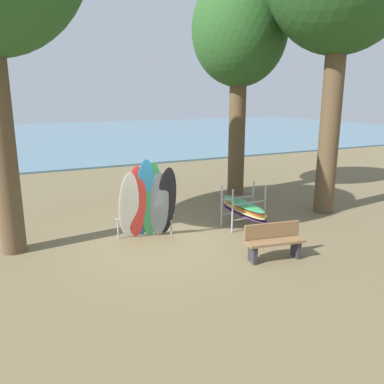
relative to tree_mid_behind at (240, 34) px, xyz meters
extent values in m
plane|color=brown|center=(-4.62, -3.88, -5.88)|extent=(80.00, 80.00, 0.00)
cube|color=slate|center=(-4.62, 25.74, -5.83)|extent=(80.00, 36.00, 0.10)
cylinder|color=brown|center=(-8.05, -2.61, -3.01)|extent=(0.57, 0.57, 5.76)
cylinder|color=brown|center=(1.31, -3.37, -2.83)|extent=(0.63, 0.63, 6.10)
cylinder|color=brown|center=(0.00, 0.00, -3.42)|extent=(0.62, 0.62, 4.94)
ellipsoid|color=#285623|center=(0.00, 0.00, 0.14)|extent=(3.44, 3.44, 3.96)
ellipsoid|color=white|center=(-5.30, -3.27, -4.91)|extent=(0.64, 0.89, 1.95)
ellipsoid|color=red|center=(-5.10, -3.29, -4.84)|extent=(0.65, 0.82, 2.09)
ellipsoid|color=#2D8ED1|center=(-4.90, -3.32, -4.75)|extent=(0.62, 0.96, 2.26)
ellipsoid|color=#339E56|center=(-4.70, -3.35, -4.80)|extent=(0.60, 0.74, 2.16)
ellipsoid|color=gray|center=(-4.50, -3.37, -4.94)|extent=(0.65, 0.71, 1.89)
ellipsoid|color=black|center=(-4.31, -3.40, -4.87)|extent=(0.64, 0.88, 2.02)
cylinder|color=#9EA0A5|center=(-5.51, -2.90, -5.61)|extent=(0.04, 0.04, 0.55)
cylinder|color=#9EA0A5|center=(-4.09, -3.20, -5.61)|extent=(0.04, 0.04, 0.55)
cylinder|color=#9EA0A5|center=(-4.80, -3.05, -5.33)|extent=(1.59, 0.38, 0.04)
cylinder|color=#9EA0A5|center=(-2.49, -3.81, -5.26)|extent=(0.05, 0.05, 1.25)
cylinder|color=#9EA0A5|center=(-1.39, -3.81, -5.26)|extent=(0.05, 0.05, 1.25)
cylinder|color=#9EA0A5|center=(-2.49, -3.21, -5.26)|extent=(0.05, 0.05, 1.25)
cylinder|color=#9EA0A5|center=(-1.39, -3.21, -5.26)|extent=(0.05, 0.05, 1.25)
cylinder|color=#9EA0A5|center=(-1.94, -3.81, -5.53)|extent=(1.10, 0.04, 0.04)
cylinder|color=#9EA0A5|center=(-1.94, -3.81, -5.08)|extent=(1.10, 0.04, 0.04)
cylinder|color=#9EA0A5|center=(-1.94, -3.21, -5.53)|extent=(1.10, 0.04, 0.04)
cylinder|color=#9EA0A5|center=(-1.94, -3.21, -5.08)|extent=(1.10, 0.04, 0.04)
ellipsoid|color=purple|center=(-1.89, -3.51, -5.49)|extent=(0.65, 2.13, 0.06)
ellipsoid|color=black|center=(-1.91, -3.51, -5.43)|extent=(0.56, 2.11, 0.06)
ellipsoid|color=#C6B289|center=(-1.94, -3.51, -5.37)|extent=(0.54, 2.11, 0.06)
ellipsoid|color=yellow|center=(-1.90, -3.51, -5.31)|extent=(0.51, 2.10, 0.06)
ellipsoid|color=red|center=(-1.90, -3.51, -5.25)|extent=(0.62, 2.13, 0.06)
ellipsoid|color=#339E56|center=(-1.96, -3.51, -5.19)|extent=(0.56, 2.11, 0.06)
cube|color=#2D2D33|center=(-3.14, -5.76, -5.67)|extent=(0.15, 0.33, 0.42)
cube|color=#2D2D33|center=(-2.03, -5.94, -5.67)|extent=(0.15, 0.33, 0.42)
cube|color=olive|center=(-2.58, -5.85, -5.43)|extent=(1.45, 0.63, 0.06)
cube|color=olive|center=(-2.55, -5.67, -5.21)|extent=(1.39, 0.29, 0.36)
camera|label=1|loc=(-8.08, -12.72, -2.12)|focal=36.70mm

